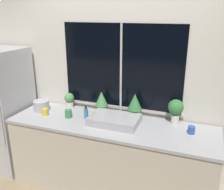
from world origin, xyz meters
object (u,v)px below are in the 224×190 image
Objects in this scene: refrigerator at (1,109)px; potted_plant_far_right at (176,109)px; potted_plant_center_right at (135,104)px; soap_bottle at (86,113)px; sink at (115,120)px; mug_green at (68,114)px; mug_yellow at (45,112)px; kettle at (41,105)px; potted_plant_far_left at (69,100)px; potted_plant_center_left at (102,100)px; mug_blue at (191,130)px.

refrigerator is 5.77× the size of potted_plant_far_right.
potted_plant_center_right is 1.88× the size of soap_bottle.
sink is 0.70m from potted_plant_far_right.
potted_plant_center_right is 3.05× the size of mug_green.
potted_plant_center_right reaches higher than mug_yellow.
mug_yellow is 0.18m from kettle.
mug_yellow is at bearing -169.79° from soap_bottle.
mug_yellow is (-1.53, -0.33, -0.14)m from potted_plant_far_right.
potted_plant_center_right is (1.81, 0.27, 0.22)m from refrigerator.
potted_plant_far_left reaches higher than mug_green.
potted_plant_far_right reaches higher than mug_green.
potted_plant_far_left is 1.06× the size of kettle.
soap_bottle is at bearing 13.04° from mug_green.
mug_yellow is (-0.52, -0.09, -0.02)m from soap_bottle.
mug_green is at bearing -176.24° from sink.
potted_plant_center_left is at bearing 15.76° from kettle.
mug_blue is (1.11, -0.20, -0.13)m from potted_plant_center_left.
mug_green is at bearing -9.15° from kettle.
mug_green is at bearing -0.64° from refrigerator.
sink is 0.89m from mug_yellow.
potted_plant_far_right is (0.91, 0.00, 0.01)m from potted_plant_center_left.
soap_bottle is 1.21m from mug_blue.
sink reaches higher than mug_blue.
kettle is at bearing -169.81° from potted_plant_center_right.
potted_plant_center_right is at bearing 0.00° from potted_plant_far_left.
potted_plant_center_right is at bearing -180.00° from potted_plant_far_right.
kettle is at bearing 178.10° from soap_bottle.
sink is at bearing -124.20° from potted_plant_center_right.
refrigerator is 5.54× the size of potted_plant_center_right.
mug_blue is at bearing 1.91° from soap_bottle.
soap_bottle is (-0.10, -0.24, -0.10)m from potted_plant_center_left.
potted_plant_center_left is at bearing 66.16° from soap_bottle.
potted_plant_center_left is 0.43m from potted_plant_center_right.
sink reaches higher than mug_green.
refrigerator reaches higher than potted_plant_center_left.
refrigerator is at bearing -178.21° from mug_blue.
potted_plant_center_right is at bearing 8.56° from refrigerator.
potted_plant_center_left is 0.44m from mug_green.
soap_bottle is 0.22m from mug_green.
refrigerator is 1.85m from potted_plant_center_right.
potted_plant_far_right is at bearing 13.06° from soap_bottle.
potted_plant_center_right is at bearing 10.19° from kettle.
potted_plant_far_left is at bearing 16.57° from refrigerator.
potted_plant_center_right reaches higher than mug_blue.
potted_plant_center_right is 1.21m from kettle.
potted_plant_far_right is 3.52× the size of mug_blue.
potted_plant_far_left is (-0.73, 0.25, 0.07)m from sink.
mug_green is 0.45m from kettle.
potted_plant_center_left is (1.38, 0.27, 0.22)m from refrigerator.
sink is at bearing 0.91° from refrigerator.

